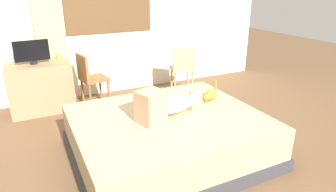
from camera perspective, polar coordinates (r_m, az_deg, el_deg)
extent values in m
plane|color=brown|center=(3.37, -0.84, -12.24)|extent=(16.00, 16.00, 0.00)
cube|color=beige|center=(5.19, -13.37, 16.09)|extent=(6.40, 0.12, 2.90)
cube|color=#38383D|center=(3.42, -0.01, -10.31)|extent=(2.06, 1.75, 0.14)
cube|color=tan|center=(3.30, -0.01, -6.68)|extent=(2.00, 1.70, 0.35)
ellipsoid|color=#CCB299|center=(3.31, 1.57, -1.62)|extent=(0.61, 0.42, 0.17)
sphere|color=tan|center=(3.55, 5.36, -0.11)|extent=(0.17, 0.17, 0.17)
cube|color=tan|center=(3.03, -3.38, -2.09)|extent=(0.32, 0.31, 0.34)
cube|color=tan|center=(3.48, 4.06, -1.31)|extent=(0.28, 0.33, 0.08)
ellipsoid|color=#C67A2D|center=(3.69, 8.35, 0.28)|extent=(0.28, 0.24, 0.13)
sphere|color=#C67A2D|center=(3.55, 7.41, -0.34)|extent=(0.08, 0.08, 0.08)
cylinder|color=#C67A2D|center=(3.80, 9.26, 1.89)|extent=(0.03, 0.03, 0.16)
cube|color=#997A56|center=(4.86, -23.42, 1.54)|extent=(0.90, 0.56, 0.74)
cylinder|color=black|center=(4.76, -24.62, 5.94)|extent=(0.10, 0.10, 0.05)
cube|color=black|center=(4.72, -24.94, 7.99)|extent=(0.48, 0.06, 0.30)
cylinder|color=gold|center=(4.92, -20.49, 7.12)|extent=(0.07, 0.07, 0.08)
cylinder|color=brown|center=(4.98, -12.96, 1.38)|extent=(0.04, 0.04, 0.44)
cylinder|color=brown|center=(4.72, -11.42, 0.40)|extent=(0.04, 0.04, 0.44)
cylinder|color=brown|center=(4.87, -16.20, 0.64)|extent=(0.04, 0.04, 0.44)
cylinder|color=brown|center=(4.61, -14.80, -0.41)|extent=(0.04, 0.04, 0.44)
cube|color=brown|center=(4.71, -14.10, 3.26)|extent=(0.44, 0.44, 0.04)
cube|color=brown|center=(4.60, -16.27, 5.33)|extent=(0.11, 0.38, 0.38)
cylinder|color=tan|center=(5.33, 0.70, 3.23)|extent=(0.04, 0.04, 0.44)
cylinder|color=tan|center=(5.39, 3.88, 3.41)|extent=(0.04, 0.04, 0.44)
cylinder|color=tan|center=(5.04, 1.38, 2.19)|extent=(0.04, 0.04, 0.44)
cylinder|color=tan|center=(5.11, 4.72, 2.39)|extent=(0.04, 0.04, 0.44)
cube|color=tan|center=(5.15, 2.71, 5.36)|extent=(0.47, 0.47, 0.04)
cube|color=tan|center=(4.93, 3.21, 7.18)|extent=(0.38, 0.14, 0.38)
cube|color=#ADCC75|center=(4.96, -22.12, 12.59)|extent=(0.44, 0.06, 2.50)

